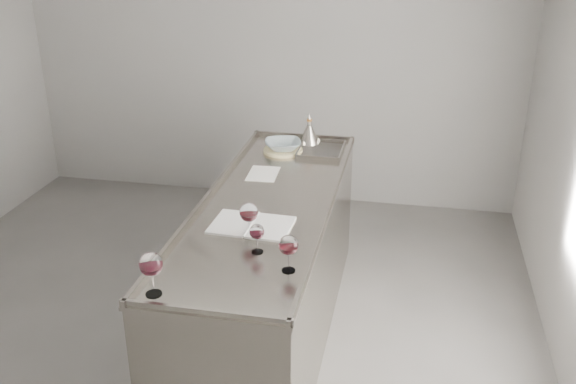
% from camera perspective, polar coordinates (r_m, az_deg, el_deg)
% --- Properties ---
extents(room_shell, '(4.54, 5.04, 2.84)m').
position_cam_1_polar(room_shell, '(3.50, -11.02, 4.73)').
color(room_shell, '#524F4D').
rests_on(room_shell, ground).
extents(counter, '(0.77, 2.42, 0.97)m').
position_cam_1_polar(counter, '(4.00, -1.68, -6.94)').
color(counter, gray).
rests_on(counter, ground).
extents(wine_glass_left, '(0.11, 0.11, 0.21)m').
position_cam_1_polar(wine_glass_left, '(2.89, -12.08, -6.39)').
color(wine_glass_left, white).
rests_on(wine_glass_left, counter).
extents(wine_glass_middle, '(0.10, 0.10, 0.19)m').
position_cam_1_polar(wine_glass_middle, '(3.33, -3.51, -1.89)').
color(wine_glass_middle, white).
rests_on(wine_glass_middle, counter).
extents(wine_glass_right, '(0.09, 0.09, 0.19)m').
position_cam_1_polar(wine_glass_right, '(3.01, 0.04, -4.83)').
color(wine_glass_right, white).
rests_on(wine_glass_right, counter).
extents(wine_glass_small, '(0.08, 0.08, 0.15)m').
position_cam_1_polar(wine_glass_small, '(3.19, -2.79, -3.63)').
color(wine_glass_small, white).
rests_on(wine_glass_small, counter).
extents(notebook, '(0.44, 0.32, 0.02)m').
position_cam_1_polar(notebook, '(3.49, -3.26, -2.96)').
color(notebook, white).
rests_on(notebook, counter).
extents(loose_paper_top, '(0.20, 0.28, 0.00)m').
position_cam_1_polar(loose_paper_top, '(4.19, -2.23, 1.64)').
color(loose_paper_top, white).
rests_on(loose_paper_top, counter).
extents(trivet, '(0.35, 0.35, 0.02)m').
position_cam_1_polar(trivet, '(4.58, -0.45, 3.72)').
color(trivet, beige).
rests_on(trivet, counter).
extents(ceramic_bowl, '(0.32, 0.32, 0.06)m').
position_cam_1_polar(ceramic_bowl, '(4.56, -0.46, 4.20)').
color(ceramic_bowl, '#8B9BA2').
rests_on(ceramic_bowl, trivet).
extents(wine_funnel, '(0.16, 0.16, 0.23)m').
position_cam_1_polar(wine_funnel, '(4.74, 1.90, 5.18)').
color(wine_funnel, '#9D968C').
rests_on(wine_funnel, counter).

